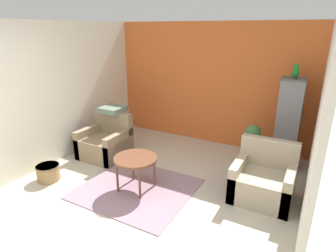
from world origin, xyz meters
name	(u,v)px	position (x,y,z in m)	size (l,w,h in m)	color
ground_plane	(98,237)	(0.00, 0.00, 0.00)	(20.00, 20.00, 0.00)	beige
wall_back_accent	(209,84)	(0.00, 3.49, 1.23)	(4.24, 0.06, 2.46)	orange
wall_left	(70,90)	(-2.09, 1.73, 1.23)	(0.06, 3.46, 2.46)	silver
wall_right	(320,125)	(2.09, 1.73, 1.23)	(0.06, 3.46, 2.46)	silver
area_rug	(137,189)	(-0.20, 1.09, 0.01)	(1.65, 1.49, 0.01)	gray
coffee_table	(136,161)	(-0.20, 1.09, 0.48)	(0.65, 0.65, 0.53)	brown
armchair_left	(106,143)	(-1.39, 1.79, 0.27)	(0.82, 0.76, 0.81)	#8E7A5B
armchair_right	(263,181)	(1.52, 1.79, 0.27)	(0.82, 0.76, 0.81)	tan
birdcage	(288,126)	(1.64, 3.01, 0.75)	(0.49, 0.49, 1.57)	#555559
parrot	(296,72)	(1.64, 3.01, 1.67)	(0.11, 0.19, 0.23)	#1E842D
potted_plant	(252,141)	(1.08, 3.00, 0.37)	(0.31, 0.29, 0.67)	#66605B
wicker_basket	(48,172)	(-1.61, 0.64, 0.14)	(0.37, 0.37, 0.26)	#A37F51
throw_pillow	(113,109)	(-1.39, 2.07, 0.86)	(0.42, 0.42, 0.10)	slate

